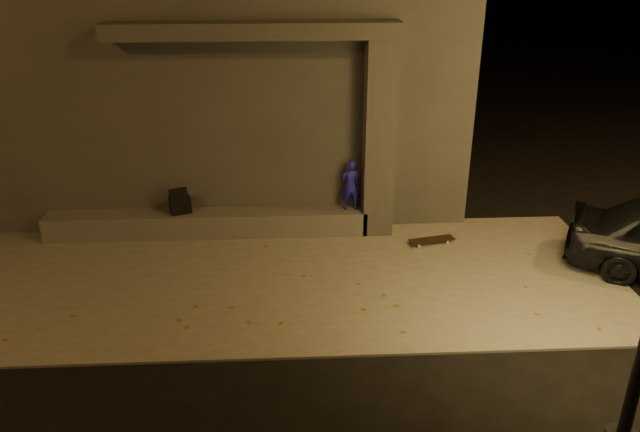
{
  "coord_description": "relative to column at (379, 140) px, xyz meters",
  "views": [
    {
      "loc": [
        0.05,
        -7.08,
        5.12
      ],
      "look_at": [
        0.53,
        2.0,
        1.13
      ],
      "focal_mm": 35.0,
      "sensor_mm": 36.0,
      "label": 1
    }
  ],
  "objects": [
    {
      "name": "building",
      "position": [
        -2.7,
        2.74,
        0.77
      ],
      "size": [
        9.0,
        5.1,
        5.22
      ],
      "color": "#3B3836",
      "rests_on": "ground"
    },
    {
      "name": "skateboarder",
      "position": [
        -0.5,
        0.0,
        -0.86
      ],
      "size": [
        0.38,
        0.27,
        0.98
      ],
      "primitive_type": "imported",
      "rotation": [
        0.0,
        0.0,
        3.24
      ],
      "color": "#191693",
      "rests_on": "ledge"
    },
    {
      "name": "backpack",
      "position": [
        -3.68,
        0.0,
        -1.17
      ],
      "size": [
        0.44,
        0.36,
        0.53
      ],
      "rotation": [
        0.0,
        0.0,
        0.37
      ],
      "color": "black",
      "rests_on": "ledge"
    },
    {
      "name": "sidewalk",
      "position": [
        -1.7,
        -1.75,
        -1.82
      ],
      "size": [
        11.0,
        4.4,
        0.04
      ],
      "primitive_type": "cube",
      "color": "#68635B",
      "rests_on": "ground"
    },
    {
      "name": "skateboard",
      "position": [
        0.95,
        -0.65,
        -1.72
      ],
      "size": [
        0.88,
        0.4,
        0.09
      ],
      "rotation": [
        0.0,
        0.0,
        0.22
      ],
      "color": "black",
      "rests_on": "sidewalk"
    },
    {
      "name": "canopy",
      "position": [
        -2.2,
        0.05,
        1.94
      ],
      "size": [
        5.0,
        0.7,
        0.28
      ],
      "primitive_type": "cube",
      "color": "#3B3836",
      "rests_on": "column"
    },
    {
      "name": "column",
      "position": [
        0.0,
        0.0,
        0.0
      ],
      "size": [
        0.55,
        0.55,
        3.6
      ],
      "primitive_type": "cube",
      "color": "#3B3836",
      "rests_on": "sidewalk"
    },
    {
      "name": "ground",
      "position": [
        -1.7,
        -3.75,
        -1.84
      ],
      "size": [
        120.0,
        120.0,
        0.0
      ],
      "primitive_type": "plane",
      "color": "black",
      "rests_on": "ground"
    },
    {
      "name": "ledge",
      "position": [
        -3.2,
        0.0,
        -1.58
      ],
      "size": [
        6.0,
        0.55,
        0.45
      ],
      "primitive_type": "cube",
      "color": "#595550",
      "rests_on": "sidewalk"
    }
  ]
}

